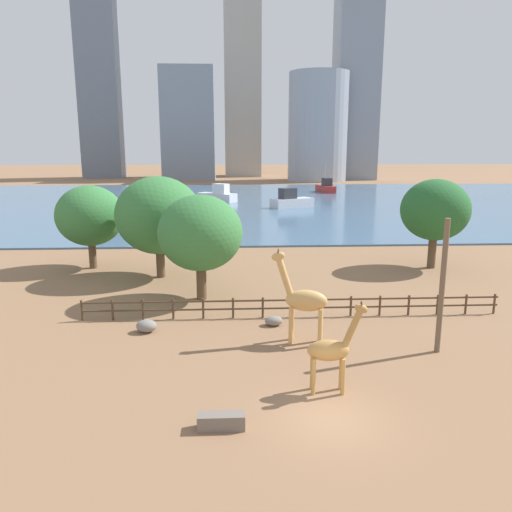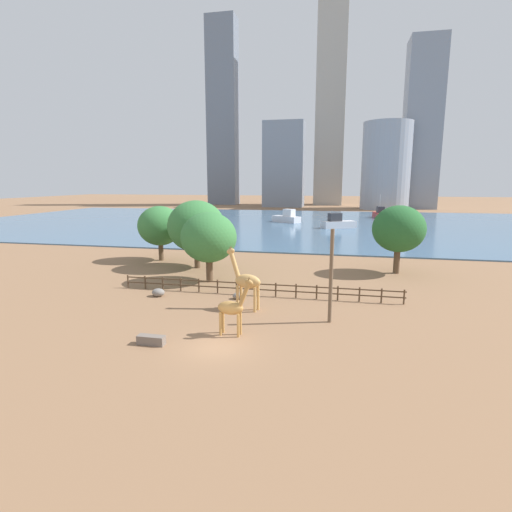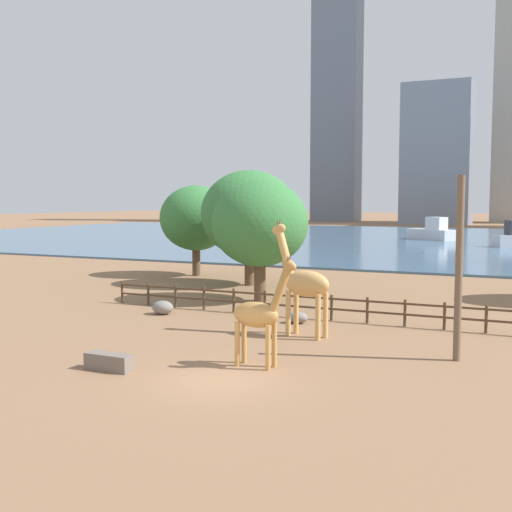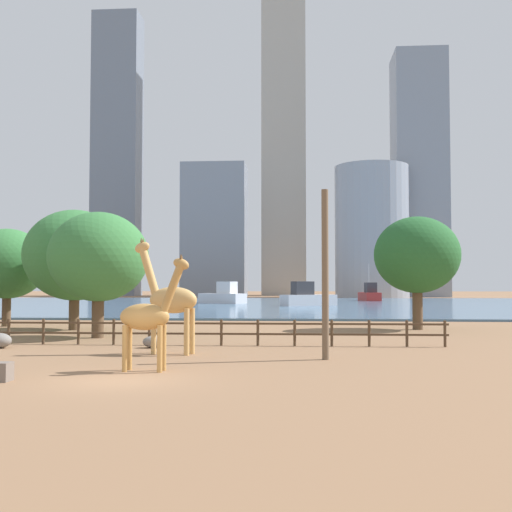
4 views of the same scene
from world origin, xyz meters
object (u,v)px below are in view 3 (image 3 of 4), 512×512
Objects in this scene: boulder_by_pole at (163,307)px; tree_left_small at (260,224)px; boat_tug at (433,232)px; giraffe_tall at (259,315)px; utility_pole at (459,269)px; tree_center_broad at (249,214)px; boulder_near_fence at (297,317)px; tree_left_large at (196,218)px; giraffe_companion at (304,283)px; feeding_trough at (109,362)px.

tree_left_small is (2.82, 6.25, 4.30)m from boulder_by_pole.
tree_left_small is 61.93m from boat_tug.
utility_pole reaches higher than giraffe_tall.
utility_pole is 23.00m from tree_center_broad.
boulder_near_fence is at bearing 128.07° from boat_tug.
tree_left_large is at bearing 151.74° from tree_center_broad.
tree_left_large is 0.92× the size of boat_tug.
boulder_by_pole is 0.14× the size of tree_center_broad.
boat_tug is (-13.10, 71.69, -2.17)m from utility_pole.
giraffe_tall is at bearing -63.49° from tree_center_broad.
boulder_by_pole is (-9.16, 7.61, -1.57)m from giraffe_tall.
giraffe_companion is 0.71× the size of tree_left_small.
giraffe_companion is at bearing -56.39° from tree_center_broad.
tree_left_small is at bearing 124.21° from boat_tug.
boulder_by_pole is 0.16× the size of tree_left_large.
utility_pole is at bearing -27.82° from boulder_near_fence.
utility_pole reaches higher than boulder_by_pole.
tree_center_broad is at bearing 120.48° from boat_tug.
giraffe_tall is 15.49m from tree_left_small.
tree_center_broad is (-10.01, 20.06, 3.13)m from giraffe_tall.
giraffe_companion is 0.72× the size of tree_left_large.
boulder_near_fence is 0.14× the size of boat_tug.
boat_tug is (-6.70, 75.70, -0.60)m from giraffe_tall.
boat_tug is at bearing 100.35° from utility_pole.
tree_center_broad is (-5.32, 22.73, 4.76)m from feeding_trough.
tree_center_broad reaches higher than feeding_trough.
giraffe_tall reaches higher than boulder_by_pole.
feeding_trough is 0.22× the size of tree_center_broad.
utility_pole is 13.33m from feeding_trough.
utility_pole is at bearing 134.23° from boat_tug.
utility_pole is 9.76m from boulder_near_fence.
giraffe_companion is 4.88× the size of boulder_near_fence.
tree_left_large reaches higher than boat_tug.
boulder_near_fence is at bearing -50.56° from giraffe_companion.
tree_left_large reaches higher than giraffe_tall.
giraffe_companion is 3.66m from boulder_near_fence.
tree_left_large is 13.89m from tree_left_small.
tree_left_large reaches higher than boulder_by_pole.
feeding_trough is at bearing -65.94° from tree_left_large.
boulder_by_pole is at bearing 143.57° from giraffe_tall.
boulder_by_pole is 13.32m from tree_center_broad.
tree_left_large reaches higher than feeding_trough.
boulder_near_fence is (-1.76, 8.31, -1.64)m from giraffe_tall.
giraffe_companion reaches higher than boulder_by_pole.
giraffe_tall is 0.59× the size of utility_pole.
giraffe_companion is 4.45× the size of boulder_by_pole.
boulder_by_pole reaches higher than boulder_near_fence.
giraffe_tall is at bearing -147.92° from utility_pole.
giraffe_companion is 0.64× the size of tree_center_broad.
utility_pole is 6.58× the size of boulder_near_fence.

